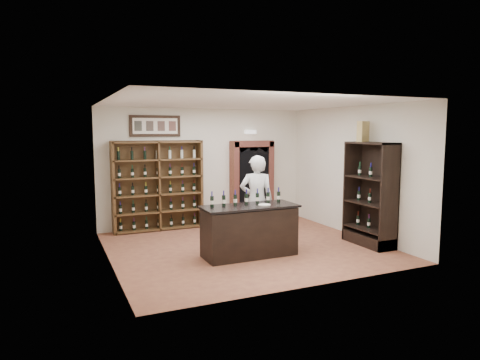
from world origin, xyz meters
The scene contains 21 objects.
floor centered at (0.00, 0.00, 0.00)m, with size 5.50×5.50×0.00m, color #975C3C.
ceiling centered at (0.00, 0.00, 3.00)m, with size 5.50×5.50×0.00m, color white.
wall_back centered at (0.00, 2.50, 1.50)m, with size 5.50×0.04×3.00m, color beige.
wall_left centered at (-2.75, 0.00, 1.50)m, with size 0.04×5.00×3.00m, color beige.
wall_right centered at (2.75, 0.00, 1.50)m, with size 0.04×5.00×3.00m, color beige.
wine_shelf centered at (-1.30, 2.33, 1.10)m, with size 2.20×0.38×2.20m.
framed_picture centered at (-1.30, 2.47, 2.55)m, with size 1.25×0.04×0.52m, color black.
arched_doorway centered at (1.25, 2.33, 1.14)m, with size 1.17×0.35×2.17m.
emergency_light centered at (1.25, 2.42, 2.40)m, with size 0.30×0.10×0.10m, color white.
tasting_counter centered at (-0.20, -0.60, 0.49)m, with size 1.88×0.78×1.00m.
counter_bottle_0 centered at (-0.92, -0.46, 1.11)m, with size 0.07×0.07×0.30m.
counter_bottle_1 centered at (-0.68, -0.46, 1.11)m, with size 0.07×0.07×0.30m.
counter_bottle_2 centered at (-0.44, -0.46, 1.11)m, with size 0.07×0.07×0.30m.
counter_bottle_3 centered at (-0.20, -0.46, 1.11)m, with size 0.07×0.07×0.30m.
counter_bottle_4 centered at (0.04, -0.46, 1.11)m, with size 0.07×0.07×0.30m.
counter_bottle_5 centered at (0.28, -0.46, 1.11)m, with size 0.07×0.07×0.30m.
counter_bottle_6 centered at (0.52, -0.46, 1.11)m, with size 0.07×0.07×0.30m.
side_cabinet centered at (2.52, -0.90, 0.75)m, with size 0.48×1.20×2.20m.
shopkeeper centered at (0.27, 0.05, 0.96)m, with size 0.70×0.46×1.93m, color silver.
plate centered at (0.07, -0.71, 1.01)m, with size 0.24×0.24×0.02m, color silver.
wine_crate centered at (2.50, -0.61, 2.42)m, with size 0.31×0.13×0.44m, color tan.
Camera 1 is at (-3.69, -7.97, 2.44)m, focal length 32.00 mm.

